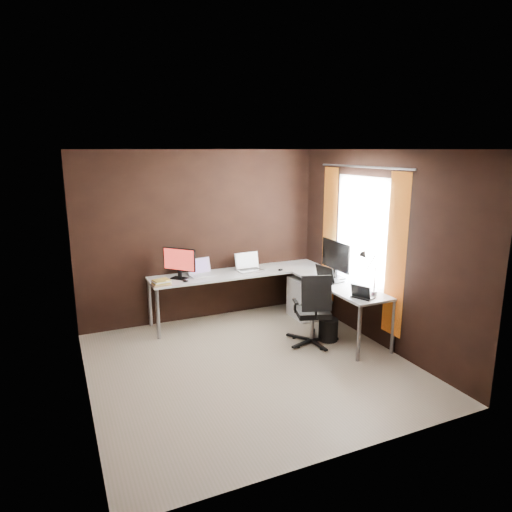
{
  "coord_description": "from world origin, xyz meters",
  "views": [
    {
      "loc": [
        -1.97,
        -4.55,
        2.5
      ],
      "look_at": [
        0.5,
        0.95,
        1.09
      ],
      "focal_mm": 32.0,
      "sensor_mm": 36.0,
      "label": 1
    }
  ],
  "objects_px": {
    "drawer_pedestal": "(306,298)",
    "monitor_right": "(336,257)",
    "book_stack": "(161,282)",
    "desk_lamp": "(368,268)",
    "office_chair": "(313,323)",
    "laptop_black_big": "(328,278)",
    "laptop_black_small": "(362,295)",
    "laptop_silver": "(249,266)",
    "laptop_white": "(201,271)",
    "wastebasket": "(328,330)",
    "monitor_left": "(179,262)"
  },
  "relations": [
    {
      "from": "laptop_silver",
      "to": "office_chair",
      "type": "distance_m",
      "value": 1.43
    },
    {
      "from": "book_stack",
      "to": "desk_lamp",
      "type": "xyz_separation_m",
      "value": [
        2.24,
        -1.46,
        0.31
      ]
    },
    {
      "from": "desk_lamp",
      "to": "office_chair",
      "type": "relative_size",
      "value": 0.57
    },
    {
      "from": "laptop_black_small",
      "to": "office_chair",
      "type": "xyz_separation_m",
      "value": [
        -0.38,
        0.5,
        -0.49
      ]
    },
    {
      "from": "monitor_left",
      "to": "laptop_white",
      "type": "relative_size",
      "value": 1.16
    },
    {
      "from": "laptop_black_big",
      "to": "laptop_black_small",
      "type": "distance_m",
      "value": 0.79
    },
    {
      "from": "laptop_black_big",
      "to": "desk_lamp",
      "type": "height_order",
      "value": "desk_lamp"
    },
    {
      "from": "monitor_left",
      "to": "monitor_right",
      "type": "xyz_separation_m",
      "value": [
        2.01,
        -0.87,
        0.05
      ]
    },
    {
      "from": "laptop_white",
      "to": "laptop_black_big",
      "type": "xyz_separation_m",
      "value": [
        1.5,
        -1.03,
        -0.0
      ]
    },
    {
      "from": "drawer_pedestal",
      "to": "office_chair",
      "type": "bearing_deg",
      "value": -115.66
    },
    {
      "from": "drawer_pedestal",
      "to": "laptop_black_big",
      "type": "relative_size",
      "value": 1.58
    },
    {
      "from": "laptop_black_small",
      "to": "book_stack",
      "type": "bearing_deg",
      "value": 29.14
    },
    {
      "from": "drawer_pedestal",
      "to": "office_chair",
      "type": "xyz_separation_m",
      "value": [
        -0.43,
        -0.9,
        -0.02
      ]
    },
    {
      "from": "desk_lamp",
      "to": "office_chair",
      "type": "xyz_separation_m",
      "value": [
        -0.51,
        0.41,
        -0.79
      ]
    },
    {
      "from": "book_stack",
      "to": "wastebasket",
      "type": "relative_size",
      "value": 0.85
    },
    {
      "from": "monitor_right",
      "to": "wastebasket",
      "type": "relative_size",
      "value": 2.2
    },
    {
      "from": "book_stack",
      "to": "wastebasket",
      "type": "xyz_separation_m",
      "value": [
        1.98,
        -1.04,
        -0.62
      ]
    },
    {
      "from": "drawer_pedestal",
      "to": "office_chair",
      "type": "distance_m",
      "value": 0.99
    },
    {
      "from": "laptop_black_big",
      "to": "desk_lamp",
      "type": "distance_m",
      "value": 0.77
    },
    {
      "from": "drawer_pedestal",
      "to": "laptop_black_small",
      "type": "relative_size",
      "value": 1.95
    },
    {
      "from": "laptop_white",
      "to": "wastebasket",
      "type": "relative_size",
      "value": 1.27
    },
    {
      "from": "monitor_left",
      "to": "laptop_silver",
      "type": "xyz_separation_m",
      "value": [
        1.07,
        0.04,
        -0.19
      ]
    },
    {
      "from": "monitor_right",
      "to": "desk_lamp",
      "type": "bearing_deg",
      "value": 175.42
    },
    {
      "from": "laptop_black_big",
      "to": "office_chair",
      "type": "height_order",
      "value": "office_chair"
    },
    {
      "from": "laptop_silver",
      "to": "drawer_pedestal",
      "type": "bearing_deg",
      "value": -28.86
    },
    {
      "from": "laptop_white",
      "to": "desk_lamp",
      "type": "xyz_separation_m",
      "value": [
        1.61,
        -1.73,
        0.3
      ]
    },
    {
      "from": "monitor_left",
      "to": "wastebasket",
      "type": "relative_size",
      "value": 1.47
    },
    {
      "from": "desk_lamp",
      "to": "book_stack",
      "type": "bearing_deg",
      "value": 164.31
    },
    {
      "from": "laptop_silver",
      "to": "laptop_black_big",
      "type": "xyz_separation_m",
      "value": [
        0.76,
        -1.01,
        -0.0
      ]
    },
    {
      "from": "laptop_black_big",
      "to": "laptop_black_small",
      "type": "relative_size",
      "value": 1.23
    },
    {
      "from": "monitor_right",
      "to": "laptop_black_small",
      "type": "relative_size",
      "value": 2.12
    },
    {
      "from": "laptop_white",
      "to": "book_stack",
      "type": "bearing_deg",
      "value": -163.72
    },
    {
      "from": "drawer_pedestal",
      "to": "laptop_white",
      "type": "relative_size",
      "value": 1.59
    },
    {
      "from": "laptop_white",
      "to": "desk_lamp",
      "type": "relative_size",
      "value": 0.68
    },
    {
      "from": "drawer_pedestal",
      "to": "laptop_black_small",
      "type": "height_order",
      "value": "laptop_black_small"
    },
    {
      "from": "monitor_right",
      "to": "office_chair",
      "type": "distance_m",
      "value": 1.03
    },
    {
      "from": "laptop_silver",
      "to": "office_chair",
      "type": "bearing_deg",
      "value": -76.57
    },
    {
      "from": "laptop_silver",
      "to": "wastebasket",
      "type": "xyz_separation_m",
      "value": [
        0.61,
        -1.29,
        -0.64
      ]
    },
    {
      "from": "book_stack",
      "to": "desk_lamp",
      "type": "relative_size",
      "value": 0.46
    },
    {
      "from": "monitor_right",
      "to": "laptop_black_small",
      "type": "bearing_deg",
      "value": 167.59
    },
    {
      "from": "office_chair",
      "to": "laptop_white",
      "type": "bearing_deg",
      "value": 147.62
    },
    {
      "from": "monitor_right",
      "to": "wastebasket",
      "type": "distance_m",
      "value": 1.02
    },
    {
      "from": "laptop_black_small",
      "to": "desk_lamp",
      "type": "height_order",
      "value": "desk_lamp"
    },
    {
      "from": "laptop_silver",
      "to": "book_stack",
      "type": "xyz_separation_m",
      "value": [
        -1.38,
        -0.25,
        -0.02
      ]
    },
    {
      "from": "drawer_pedestal",
      "to": "monitor_right",
      "type": "height_order",
      "value": "monitor_right"
    },
    {
      "from": "laptop_silver",
      "to": "laptop_black_small",
      "type": "distance_m",
      "value": 1.94
    },
    {
      "from": "desk_lamp",
      "to": "monitor_left",
      "type": "bearing_deg",
      "value": 156.51
    },
    {
      "from": "laptop_white",
      "to": "laptop_silver",
      "type": "distance_m",
      "value": 0.74
    },
    {
      "from": "laptop_black_small",
      "to": "book_stack",
      "type": "xyz_separation_m",
      "value": [
        -2.11,
        1.55,
        -0.0
      ]
    },
    {
      "from": "laptop_silver",
      "to": "wastebasket",
      "type": "height_order",
      "value": "laptop_silver"
    }
  ]
}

